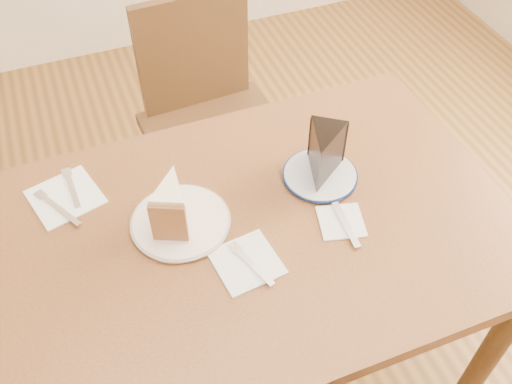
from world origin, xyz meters
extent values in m
plane|color=#523516|center=(0.00, 0.00, 0.00)|extent=(4.00, 4.00, 0.00)
cube|color=#4B2A14|center=(0.00, 0.00, 0.73)|extent=(1.20, 0.80, 0.04)
cylinder|color=#382010|center=(0.54, -0.34, 0.35)|extent=(0.06, 0.06, 0.71)
cylinder|color=#382010|center=(-0.54, 0.34, 0.35)|extent=(0.06, 0.06, 0.71)
cylinder|color=#382010|center=(0.54, 0.34, 0.35)|extent=(0.06, 0.06, 0.71)
cube|color=#362010|center=(0.10, 0.59, 0.48)|extent=(0.47, 0.47, 0.04)
cylinder|color=#362010|center=(0.28, 0.79, 0.23)|extent=(0.04, 0.04, 0.46)
cylinder|color=#362010|center=(-0.10, 0.77, 0.23)|extent=(0.04, 0.04, 0.46)
cylinder|color=#362010|center=(0.30, 0.41, 0.23)|extent=(0.04, 0.04, 0.46)
cylinder|color=#362010|center=(-0.08, 0.39, 0.23)|extent=(0.04, 0.04, 0.46)
cube|color=#362010|center=(0.09, 0.79, 0.70)|extent=(0.38, 0.06, 0.40)
cylinder|color=white|center=(-0.16, 0.07, 0.76)|extent=(0.22, 0.22, 0.01)
cylinder|color=silver|center=(0.20, 0.09, 0.76)|extent=(0.18, 0.18, 0.01)
cube|color=white|center=(-0.06, -0.09, 0.75)|extent=(0.15, 0.15, 0.00)
cube|color=white|center=(0.19, -0.06, 0.75)|extent=(0.12, 0.12, 0.00)
cube|color=white|center=(-0.40, 0.25, 0.75)|extent=(0.19, 0.19, 0.00)
cube|color=silver|center=(-0.05, -0.10, 0.76)|extent=(0.06, 0.14, 0.00)
cube|color=silver|center=(0.19, -0.06, 0.76)|extent=(0.03, 0.17, 0.00)
cube|color=silver|center=(-0.38, 0.27, 0.76)|extent=(0.02, 0.14, 0.00)
cube|color=silver|center=(-0.42, 0.21, 0.76)|extent=(0.09, 0.15, 0.00)
camera|label=1|loc=(-0.30, -0.77, 1.77)|focal=40.00mm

